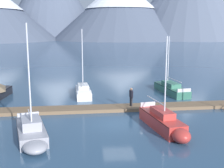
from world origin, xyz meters
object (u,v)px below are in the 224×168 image
sailboat_mid_dock_starboard (164,122)px  sailboat_mid_dock_port (83,90)px  sailboat_second_berth (32,132)px  person_on_dock (131,96)px  sailboat_far_berth (170,88)px

sailboat_mid_dock_starboard → sailboat_mid_dock_port: bearing=116.4°
sailboat_second_berth → person_on_dock: (7.71, 6.82, 0.74)m
sailboat_mid_dock_port → person_on_dock: size_ratio=4.26×
sailboat_mid_dock_starboard → person_on_dock: bearing=104.8°
sailboat_far_berth → sailboat_mid_dock_port: bearing=-177.8°
sailboat_second_berth → person_on_dock: sailboat_second_berth is taller
person_on_dock → sailboat_mid_dock_starboard: bearing=-75.2°
sailboat_mid_dock_starboard → sailboat_far_berth: 12.98m
sailboat_far_berth → person_on_dock: (-5.50, -6.59, 0.74)m
sailboat_mid_dock_starboard → person_on_dock: size_ratio=4.01×
sailboat_mid_dock_port → person_on_dock: bearing=-54.5°
sailboat_second_berth → sailboat_mid_dock_port: bearing=75.9°
sailboat_second_berth → sailboat_far_berth: (13.22, 13.41, -0.01)m
sailboat_mid_dock_port → sailboat_far_berth: bearing=2.2°
sailboat_mid_dock_port → sailboat_far_berth: (9.93, 0.37, 0.01)m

